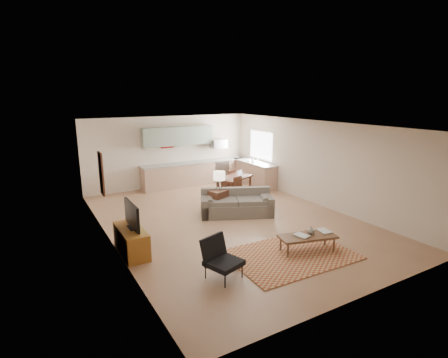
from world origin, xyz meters
TOP-DOWN VIEW (x-y plane):
  - room at (0.00, 0.00)m, footprint 9.00×9.00m
  - kitchen_counter_back at (0.90, 4.18)m, footprint 4.26×0.64m
  - kitchen_counter_right at (2.93, 3.00)m, footprint 0.64×2.26m
  - kitchen_range at (2.00, 4.18)m, footprint 0.62×0.62m
  - kitchen_microwave at (2.00, 4.20)m, footprint 0.62×0.40m
  - upper_cabinets at (0.30, 4.33)m, footprint 2.80×0.34m
  - window_right at (3.23, 3.00)m, footprint 0.02×1.40m
  - wall_art_left at (-3.21, 0.90)m, footprint 0.06×0.42m
  - triptych at (-0.10, 4.47)m, footprint 1.70×0.04m
  - rug at (0.05, -2.59)m, footprint 2.77×1.96m
  - sofa at (0.42, 0.28)m, footprint 2.39×1.77m
  - coffee_table at (0.50, -2.62)m, footprint 1.39×0.83m
  - book_a at (0.24, -2.61)m, footprint 0.37×0.42m
  - book_b at (0.88, -2.61)m, footprint 0.36×0.42m
  - vase at (0.61, -2.60)m, footprint 0.26×0.26m
  - armchair at (-1.74, -2.70)m, footprint 0.89×0.89m
  - tv_credenza at (-2.98, -0.70)m, footprint 0.49×1.28m
  - tv at (-2.93, -0.70)m, footprint 0.10×0.99m
  - console_table at (0.06, 0.70)m, footprint 0.73×0.61m
  - table_lamp at (0.06, 0.70)m, footprint 0.43×0.43m
  - dining_table at (1.47, 2.11)m, footprint 1.52×1.22m
  - dining_chair_near at (1.32, 1.42)m, footprint 0.48×0.49m
  - dining_chair_far at (1.61, 2.80)m, footprint 0.47×0.49m
  - laptop at (1.73, 2.02)m, footprint 0.35×0.31m
  - soap_bottle at (2.83, 2.96)m, footprint 0.09×0.09m

SIDE VIEW (x-z plane):
  - rug at x=0.05m, z-range 0.00..0.02m
  - coffee_table at x=0.50m, z-range 0.00..0.39m
  - tv_credenza at x=-2.98m, z-range 0.00..0.59m
  - dining_table at x=1.47m, z-range 0.00..0.68m
  - console_table at x=0.06m, z-range 0.00..0.72m
  - sofa at x=0.42m, z-range 0.00..0.76m
  - dining_chair_far at x=1.61m, z-range 0.00..0.80m
  - book_b at x=0.88m, z-range 0.39..0.41m
  - book_a at x=0.24m, z-range 0.39..0.42m
  - armchair at x=-1.74m, z-range 0.00..0.81m
  - dining_chair_near at x=1.32m, z-range 0.00..0.82m
  - kitchen_range at x=2.00m, z-range 0.00..0.90m
  - kitchen_counter_back at x=0.90m, z-range 0.00..0.92m
  - kitchen_counter_right at x=2.93m, z-range 0.00..0.92m
  - vase at x=0.61m, z-range 0.39..0.57m
  - laptop at x=1.73m, z-range 0.68..0.89m
  - tv at x=-2.93m, z-range 0.59..1.19m
  - table_lamp at x=0.06m, z-range 0.72..1.30m
  - soap_bottle at x=2.83m, z-range 0.92..1.11m
  - room at x=0.00m, z-range -3.15..5.85m
  - kitchen_microwave at x=2.00m, z-range 1.38..1.73m
  - window_right at x=3.23m, z-range 1.02..2.08m
  - wall_art_left at x=-3.21m, z-range 1.00..2.10m
  - triptych at x=-0.10m, z-range 1.50..2.00m
  - upper_cabinets at x=0.30m, z-range 1.60..2.30m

